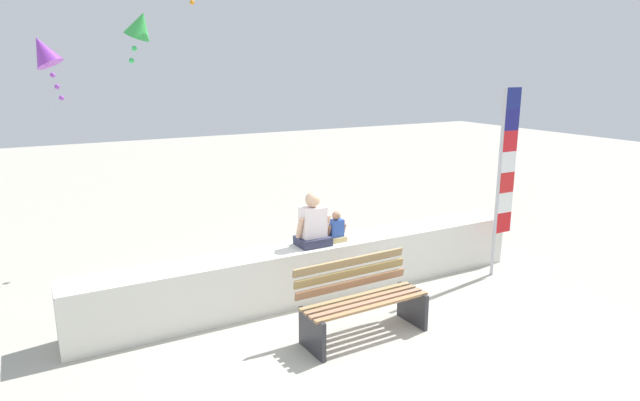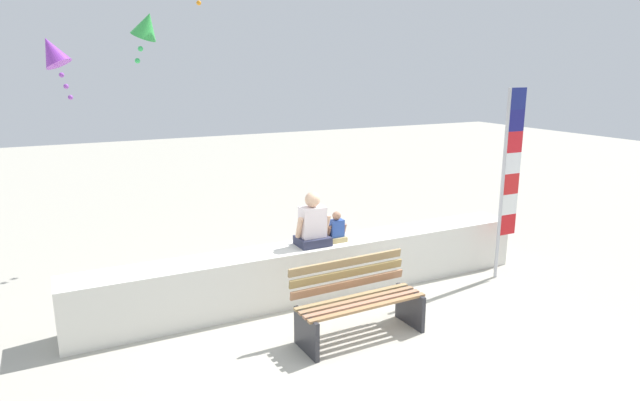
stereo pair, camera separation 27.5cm
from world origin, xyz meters
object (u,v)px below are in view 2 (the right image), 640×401
Objects in this scene: kite_purple at (52,52)px; flag_banner at (508,173)px; park_bench at (357,302)px; person_child at (336,230)px; person_adult at (313,225)px; kite_green at (146,26)px.

flag_banner is at bearing -34.07° from kite_purple.
park_bench is 6.07m from kite_purple.
flag_banner reaches higher than person_child.
kite_purple is (-2.86, 3.28, 2.29)m from person_adult.
kite_green is (1.35, -0.47, 0.40)m from kite_purple.
person_adult reaches higher than park_bench.
park_bench is 3.68× the size of person_child.
person_adult reaches higher than person_child.
kite_purple reaches higher than flag_banner.
kite_purple is at bearing 145.93° from flag_banner.
park_bench is 0.55× the size of flag_banner.
kite_purple reaches higher than person_child.
kite_green is at bearing 118.25° from person_adult.
person_child is at bearing 166.57° from flag_banner.
kite_green reaches higher than person_child.
kite_purple is 1.25× the size of kite_green.
person_child reaches higher than park_bench.
flag_banner is at bearing 12.55° from park_bench.
park_bench is at bearing -107.35° from person_child.
person_adult is at bearing 168.23° from flag_banner.
person_child is 0.41× the size of kite_purple.
kite_green reaches higher than flag_banner.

